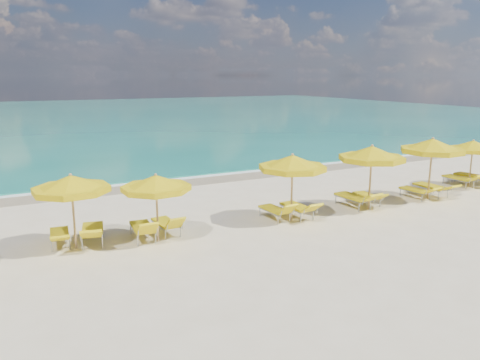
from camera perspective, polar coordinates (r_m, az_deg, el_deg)
name	(u,v)px	position (r m, az deg, el deg)	size (l,w,h in m)	color
ground_plane	(259,221)	(16.57, 2.35, -5.07)	(120.00, 120.00, 0.00)	beige
ocean	(72,117)	(62.45, -19.83, 7.26)	(120.00, 80.00, 0.30)	#147560
wet_sand_band	(186,180)	(23.09, -6.63, -0.05)	(120.00, 2.60, 0.01)	tan
foam_line	(180,177)	(23.82, -7.30, 0.33)	(120.00, 1.20, 0.03)	white
whitecap_near	(39,160)	(31.22, -23.34, 2.31)	(14.00, 0.36, 0.05)	white
whitecap_far	(205,134)	(41.22, -4.24, 5.58)	(18.00, 0.30, 0.05)	white
umbrella_2	(71,185)	(14.40, -19.89, -0.53)	(2.83, 2.83, 2.28)	tan
umbrella_3	(156,184)	(14.33, -10.20, -0.44)	(2.72, 2.72, 2.16)	tan
umbrella_4	(292,163)	(16.31, 6.41, 2.03)	(2.49, 2.49, 2.41)	tan
umbrella_5	(372,154)	(18.27, 15.77, 3.06)	(2.70, 2.70, 2.52)	tan
umbrella_6	(432,146)	(20.68, 22.40, 3.82)	(3.25, 3.25, 2.59)	tan
umbrella_7	(473,146)	(23.88, 26.53, 3.68)	(2.77, 2.77, 2.19)	tan
lounger_2_left	(60,239)	(15.27, -21.09, -6.70)	(0.69, 1.75, 0.64)	#A5A8AD
lounger_2_right	(93,235)	(15.14, -17.51, -6.47)	(0.99, 2.03, 0.80)	#A5A8AD
lounger_3_left	(143,232)	(15.05, -11.74, -6.27)	(0.73, 1.82, 0.85)	#A5A8AD
lounger_3_right	(167,227)	(15.44, -8.93, -5.72)	(0.69, 1.71, 0.80)	#A5A8AD
lounger_4_left	(275,214)	(16.77, 4.32, -4.12)	(0.69, 1.72, 0.79)	#A5A8AD
lounger_4_right	(298,211)	(17.10, 7.05, -3.80)	(0.69, 1.88, 0.78)	#A5A8AD
lounger_5_left	(354,201)	(18.76, 13.69, -2.54)	(0.77, 2.04, 0.81)	#A5A8AD
lounger_5_right	(367,199)	(19.36, 15.25, -2.28)	(0.80, 1.77, 0.67)	#A5A8AD
lounger_6_left	(416,193)	(20.95, 20.63, -1.53)	(0.68, 1.74, 0.66)	#A5A8AD
lounger_6_right	(432,190)	(21.61, 22.33, -1.17)	(0.70, 2.01, 0.72)	#A5A8AD
lounger_7_left	(459,181)	(23.97, 25.15, -0.16)	(0.66, 1.88, 0.76)	#A5A8AD
lounger_7_right	(473,179)	(24.68, 26.49, 0.08)	(0.94, 2.08, 0.82)	#A5A8AD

